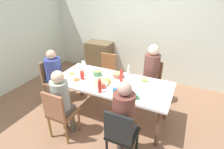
{
  "coord_description": "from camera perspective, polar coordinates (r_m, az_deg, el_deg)",
  "views": [
    {
      "loc": [
        1.16,
        -2.48,
        2.29
      ],
      "look_at": [
        0.0,
        0.0,
        0.91
      ],
      "focal_mm": 28.26,
      "sensor_mm": 36.0,
      "label": 1
    }
  ],
  "objects": [
    {
      "name": "chair_2",
      "position": [
        4.0,
        -18.82,
        -1.16
      ],
      "size": [
        0.4,
        0.4,
        0.9
      ],
      "color": "olive",
      "rests_on": "ground_plane"
    },
    {
      "name": "bottle_1",
      "position": [
        3.23,
        -9.67,
        -0.07
      ],
      "size": [
        0.07,
        0.07,
        0.2
      ],
      "color": "red",
      "rests_on": "dining_table"
    },
    {
      "name": "cup_0",
      "position": [
        3.08,
        -1.31,
        -2.14
      ],
      "size": [
        0.12,
        0.08,
        0.08
      ],
      "color": "gold",
      "rests_on": "dining_table"
    },
    {
      "name": "person_0",
      "position": [
        2.88,
        -16.0,
        -7.63
      ],
      "size": [
        0.3,
        0.3,
        1.2
      ],
      "color": "brown",
      "rests_on": "ground_plane"
    },
    {
      "name": "plate_3",
      "position": [
        3.02,
        3.29,
        -3.43
      ],
      "size": [
        0.21,
        0.21,
        0.04
      ],
      "color": "white",
      "rests_on": "dining_table"
    },
    {
      "name": "dining_table",
      "position": [
        3.18,
        0.0,
        -3.68
      ],
      "size": [
        2.09,
        0.92,
        0.76
      ],
      "color": "white",
      "rests_on": "ground_plane"
    },
    {
      "name": "chair_4",
      "position": [
        2.5,
        2.84,
        -18.52
      ],
      "size": [
        0.4,
        0.4,
        0.9
      ],
      "color": "black",
      "rests_on": "ground_plane"
    },
    {
      "name": "bowl_2",
      "position": [
        3.36,
        -4.75,
        0.59
      ],
      "size": [
        0.16,
        0.16,
        0.11
      ],
      "color": "#4A8455",
      "rests_on": "dining_table"
    },
    {
      "name": "plate_2",
      "position": [
        3.21,
        10.4,
        -1.95
      ],
      "size": [
        0.25,
        0.25,
        0.04
      ],
      "color": "beige",
      "rests_on": "dining_table"
    },
    {
      "name": "side_cabinet",
      "position": [
        5.06,
        -4.05,
        5.42
      ],
      "size": [
        0.7,
        0.44,
        0.9
      ],
      "primitive_type": "cube",
      "color": "brown",
      "rests_on": "ground_plane"
    },
    {
      "name": "cup_5",
      "position": [
        2.83,
        0.93,
        -5.14
      ],
      "size": [
        0.11,
        0.07,
        0.07
      ],
      "color": "#2E6295",
      "rests_on": "dining_table"
    },
    {
      "name": "chair_0",
      "position": [
        2.94,
        -16.67,
        -11.67
      ],
      "size": [
        0.4,
        0.4,
        0.9
      ],
      "color": "#905C32",
      "rests_on": "ground_plane"
    },
    {
      "name": "wall_left",
      "position": [
        4.67,
        -31.88,
        10.64
      ],
      "size": [
        0.12,
        3.97,
        2.6
      ],
      "primitive_type": "cube",
      "color": "silver",
      "rests_on": "ground_plane"
    },
    {
      "name": "wall_back",
      "position": [
        4.66,
        10.38,
        14.15
      ],
      "size": [
        5.47,
        0.12,
        2.6
      ],
      "primitive_type": "cube",
      "color": "silver",
      "rests_on": "ground_plane"
    },
    {
      "name": "person_2",
      "position": [
        3.85,
        -18.26,
        1.12
      ],
      "size": [
        0.33,
        0.33,
        1.16
      ],
      "color": "#363D4C",
      "rests_on": "ground_plane"
    },
    {
      "name": "plate_4",
      "position": [
        3.23,
        -11.4,
        -1.8
      ],
      "size": [
        0.21,
        0.21,
        0.04
      ],
      "color": "beige",
      "rests_on": "dining_table"
    },
    {
      "name": "person_1",
      "position": [
        3.62,
        12.59,
        1.42
      ],
      "size": [
        0.31,
        0.31,
        1.3
      ],
      "color": "#374348",
      "rests_on": "ground_plane"
    },
    {
      "name": "ground_plane",
      "position": [
        3.57,
        0.0,
        -13.1
      ],
      "size": [
        6.27,
        6.27,
        0.0
      ],
      "primitive_type": "plane",
      "color": "#8A6247"
    },
    {
      "name": "chair_1",
      "position": [
        3.82,
        12.52,
        -1.63
      ],
      "size": [
        0.4,
        0.4,
        0.9
      ],
      "color": "olive",
      "rests_on": "ground_plane"
    },
    {
      "name": "chair_3",
      "position": [
        4.12,
        -1.64,
        1.26
      ],
      "size": [
        0.4,
        0.4,
        0.9
      ],
      "color": "#946141",
      "rests_on": "ground_plane"
    },
    {
      "name": "bowl_1",
      "position": [
        3.04,
        -3.68,
        -2.57
      ],
      "size": [
        0.27,
        0.27,
        0.09
      ],
      "color": "beige",
      "rests_on": "dining_table"
    },
    {
      "name": "person_4",
      "position": [
        2.4,
        3.82,
        -13.19
      ],
      "size": [
        0.3,
        0.3,
        1.26
      ],
      "color": "#494339",
      "rests_on": "ground_plane"
    },
    {
      "name": "plate_1",
      "position": [
        3.48,
        -12.91,
        0.19
      ],
      "size": [
        0.22,
        0.22,
        0.04
      ],
      "color": "white",
      "rests_on": "dining_table"
    },
    {
      "name": "plate_0",
      "position": [
        2.83,
        6.14,
        -5.77
      ],
      "size": [
        0.21,
        0.21,
        0.04
      ],
      "color": "white",
      "rests_on": "dining_table"
    },
    {
      "name": "bottle_0",
      "position": [
        2.79,
        -4.02,
        -3.68
      ],
      "size": [
        0.06,
        0.06,
        0.26
      ],
      "color": "red",
      "rests_on": "dining_table"
    },
    {
      "name": "cup_2",
      "position": [
        2.7,
        7.55,
        -7.14
      ],
      "size": [
        0.12,
        0.08,
        0.08
      ],
      "color": "#448D5D",
      "rests_on": "dining_table"
    },
    {
      "name": "cup_3",
      "position": [
        2.93,
        -3.11,
        -3.76
      ],
      "size": [
        0.11,
        0.08,
        0.09
      ],
      "color": "#CB543F",
      "rests_on": "dining_table"
    },
    {
      "name": "cup_4",
      "position": [
        3.39,
        -9.61,
        0.39
      ],
      "size": [
        0.12,
        0.08,
        0.09
      ],
      "color": "gold",
      "rests_on": "dining_table"
    },
    {
      "name": "bottle_2",
      "position": [
        3.11,
        3.0,
        -0.31
      ],
      "size": [
        0.05,
        0.05,
        0.25
      ],
      "color": "red",
      "rests_on": "dining_table"
    },
    {
      "name": "bottle_3",
      "position": [
        3.37,
        5.42,
        1.44
      ],
      "size": [
        0.05,
        0.05,
        0.2
      ],
      "color": "silver",
      "rests_on": "dining_table"
    },
    {
      "name": "bowl_0",
      "position": [
        3.29,
        2.07,
        -0.03
      ],
      "size": [
        0.21,
        0.21,
        0.1
      ],
      "color": "#996151",
      "rests_on": "dining_table"
    },
    {
      "name": "cup_1",
      "position": [
        3.81,
        -9.21,
        3.56
      ],
      "size": [
        0.11,
        0.07,
        0.1
      ],
      "color": "white",
      "rests_on": "dining_table"
    }
  ]
}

